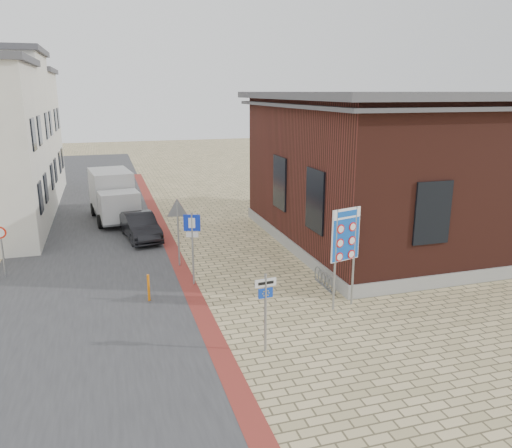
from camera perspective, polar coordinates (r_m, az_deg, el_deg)
ground at (r=15.45m, az=2.19°, el=-11.26°), size 120.00×120.00×0.00m
road_strip at (r=28.91m, az=-18.26°, el=0.54°), size 7.00×60.00×0.02m
curb_strip at (r=24.20m, az=-10.12°, el=-1.64°), size 0.60×40.00×0.02m
brick_building at (r=24.47m, az=17.07°, el=6.45°), size 13.00×13.00×6.80m
townhouse_far at (r=37.72m, az=-27.07°, el=9.29°), size 7.40×6.40×8.30m
bike_rack at (r=18.14m, az=7.88°, el=-6.41°), size 0.08×1.80×0.60m
sedan at (r=24.27m, az=-13.10°, el=-0.26°), size 1.86×3.94×1.25m
box_truck at (r=28.20m, az=-15.99°, el=3.17°), size 2.62×5.22×2.62m
border_sign at (r=15.95m, az=10.20°, el=-1.40°), size 1.10×0.35×3.31m
essen_sign at (r=13.32m, az=1.10°, el=-8.83°), size 0.60×0.10×2.22m
parking_sign at (r=17.86m, az=-7.29°, el=-1.31°), size 0.57×0.24×2.71m
yield_sign at (r=19.83m, az=-8.95°, el=0.96°), size 0.96×0.22×2.72m
speed_sign at (r=20.90m, az=-27.07°, el=-2.07°), size 0.47×0.10×1.99m
bollard at (r=17.14m, az=-12.17°, el=-7.16°), size 0.11×0.11×0.94m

